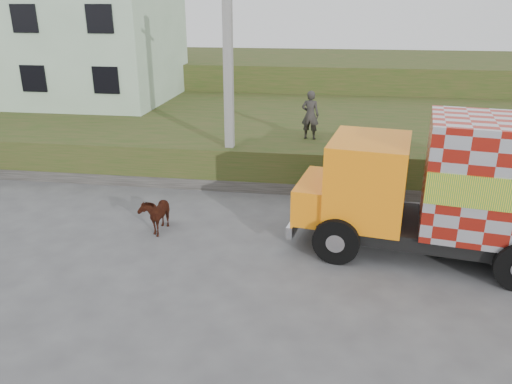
% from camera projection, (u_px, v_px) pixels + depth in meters
% --- Properties ---
extents(ground, '(120.00, 120.00, 0.00)m').
position_uv_depth(ground, '(234.00, 243.00, 14.07)').
color(ground, '#474749').
rests_on(ground, ground).
extents(embankment, '(40.00, 12.00, 1.50)m').
position_uv_depth(embankment, '(274.00, 132.00, 23.05)').
color(embankment, '#2A4517').
rests_on(embankment, ground).
extents(embankment_far, '(40.00, 12.00, 3.00)m').
position_uv_depth(embankment_far, '(295.00, 79.00, 33.87)').
color(embankment_far, '#2A4517').
rests_on(embankment_far, ground).
extents(retaining_strip, '(16.00, 0.50, 0.40)m').
position_uv_depth(retaining_strip, '(201.00, 183.00, 18.16)').
color(retaining_strip, '#595651').
rests_on(retaining_strip, ground).
extents(building, '(10.00, 8.00, 6.00)m').
position_uv_depth(building, '(73.00, 40.00, 26.01)').
color(building, '#B5D3B4').
rests_on(building, embankment).
extents(utility_pole, '(1.20, 0.30, 8.00)m').
position_uv_depth(utility_pole, '(228.00, 74.00, 17.01)').
color(utility_pole, gray).
rests_on(utility_pole, ground).
extents(cargo_truck, '(8.74, 4.08, 3.75)m').
position_uv_depth(cargo_truck, '(483.00, 190.00, 12.52)').
color(cargo_truck, black).
rests_on(cargo_truck, ground).
extents(cow, '(0.63, 1.34, 1.12)m').
position_uv_depth(cow, '(156.00, 213.00, 14.66)').
color(cow, black).
rests_on(cow, ground).
extents(pedestrian, '(0.72, 0.53, 1.82)m').
position_uv_depth(pedestrian, '(310.00, 115.00, 18.65)').
color(pedestrian, '#292625').
rests_on(pedestrian, embankment).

